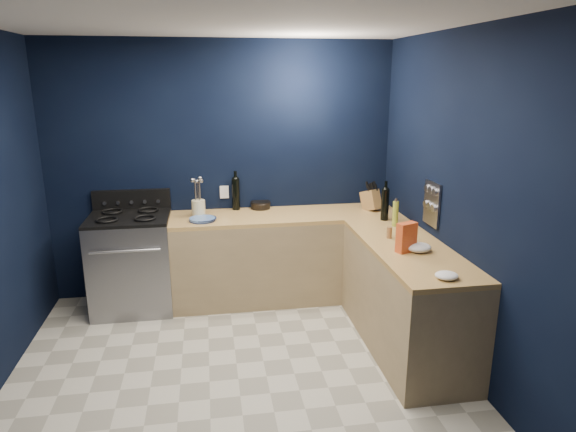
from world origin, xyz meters
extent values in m
cube|color=#B9B4A2|center=(0.00, 0.00, -0.01)|extent=(3.50, 3.50, 0.02)
cube|color=silver|center=(0.00, 0.00, 2.61)|extent=(3.50, 3.50, 0.02)
cube|color=black|center=(0.00, 1.76, 1.30)|extent=(3.50, 0.02, 2.60)
cube|color=black|center=(1.76, 0.00, 1.30)|extent=(0.02, 3.50, 2.60)
cube|color=black|center=(0.00, -1.76, 1.30)|extent=(3.50, 0.02, 2.60)
cube|color=#978059|center=(0.60, 1.44, 0.43)|extent=(2.30, 0.63, 0.86)
cube|color=olive|center=(0.60, 1.44, 0.88)|extent=(2.30, 0.63, 0.04)
cube|color=#978059|center=(1.44, 0.29, 0.43)|extent=(0.63, 1.67, 0.86)
cube|color=olive|center=(1.44, 0.29, 0.88)|extent=(0.63, 1.67, 0.04)
cube|color=gray|center=(-0.93, 1.42, 0.46)|extent=(0.76, 0.66, 0.92)
cube|color=black|center=(-0.93, 1.10, 0.45)|extent=(0.59, 0.02, 0.42)
cube|color=black|center=(-0.93, 1.42, 0.94)|extent=(0.76, 0.66, 0.03)
cube|color=black|center=(-0.93, 1.72, 1.04)|extent=(0.76, 0.06, 0.20)
cube|color=gray|center=(1.74, 0.55, 1.18)|extent=(0.02, 0.28, 0.38)
cube|color=white|center=(0.00, 1.74, 1.08)|extent=(0.09, 0.02, 0.13)
cylinder|color=teal|center=(-0.23, 1.31, 0.92)|extent=(0.29, 0.29, 0.03)
cylinder|color=white|center=(-0.28, 1.62, 0.92)|extent=(0.10, 0.10, 0.04)
cylinder|color=beige|center=(-0.27, 1.48, 0.98)|extent=(0.17, 0.17, 0.17)
cylinder|color=black|center=(0.12, 1.69, 1.06)|extent=(0.11, 0.11, 0.33)
cylinder|color=black|center=(0.37, 1.69, 0.94)|extent=(0.22, 0.22, 0.08)
cube|color=olive|center=(1.49, 1.46, 1.00)|extent=(0.20, 0.26, 0.25)
cylinder|color=black|center=(1.50, 1.07, 1.05)|extent=(0.10, 0.10, 0.30)
cylinder|color=#99A832|center=(1.53, 0.85, 1.02)|extent=(0.07, 0.07, 0.23)
cylinder|color=olive|center=(1.35, 0.52, 0.95)|extent=(0.05, 0.05, 0.10)
cylinder|color=olive|center=(1.49, 0.40, 0.94)|extent=(0.06, 0.06, 0.09)
cube|color=red|center=(1.36, 0.17, 1.02)|extent=(0.18, 0.13, 0.24)
ellipsoid|color=white|center=(1.46, 0.15, 0.94)|extent=(0.21, 0.18, 0.07)
ellipsoid|color=white|center=(1.43, -0.41, 0.92)|extent=(0.20, 0.19, 0.05)
camera|label=1|loc=(-0.17, -3.41, 2.25)|focal=31.51mm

